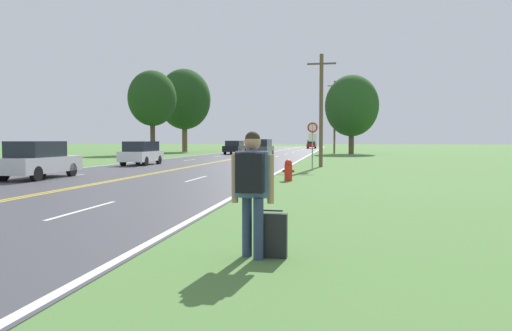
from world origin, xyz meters
name	(u,v)px	position (x,y,z in m)	size (l,w,h in m)	color
hitchhiker_person	(252,181)	(7.91, 3.83, 1.11)	(0.62, 0.44, 1.81)	navy
suitcase	(272,235)	(8.18, 3.93, 0.32)	(0.44, 0.14, 0.69)	black
fire_hydrant	(288,170)	(7.13, 16.31, 0.45)	(0.49, 0.33, 0.89)	red
traffic_sign	(313,134)	(7.79, 22.84, 2.03)	(0.60, 0.10, 2.68)	gray
utility_pole_midground	(321,108)	(8.12, 26.63, 3.68)	(1.80, 0.24, 7.07)	brown
utility_pole_far	(335,116)	(8.85, 55.57, 4.69)	(1.80, 0.24, 9.06)	brown
tree_left_verge	(152,98)	(-12.22, 48.34, 6.57)	(5.63, 5.63, 9.84)	#473828
tree_behind_sign	(184,99)	(-12.56, 60.84, 7.56)	(7.54, 7.54, 11.93)	brown
tree_mid_treeline	(352,106)	(10.92, 55.06, 5.91)	(6.54, 6.54, 9.69)	brown
car_silver_sedan_approaching	(38,160)	(-3.76, 15.46, 0.82)	(1.79, 4.22, 1.64)	black
car_white_hatchback_mid_near	(141,153)	(-3.92, 26.56, 0.84)	(1.78, 3.80, 1.61)	black
car_dark_grey_suv_mid_far	(261,148)	(1.97, 40.64, 0.94)	(1.99, 4.11, 1.77)	black
car_black_sedan_receding	(235,147)	(-2.93, 51.09, 0.84)	(2.01, 4.81, 1.63)	black
car_champagne_van_distant	(253,146)	(-2.68, 62.06, 0.90)	(2.04, 4.64, 1.68)	black
car_red_van_horizon	(312,144)	(4.22, 89.95, 0.89)	(1.78, 4.69, 1.66)	black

